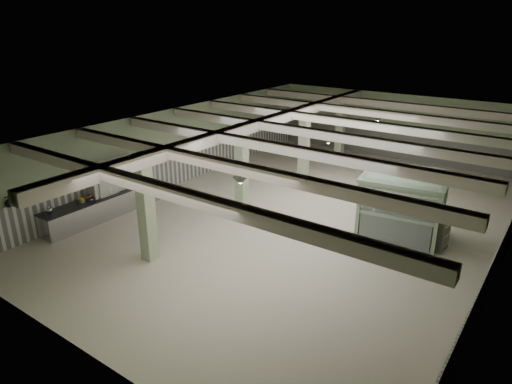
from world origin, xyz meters
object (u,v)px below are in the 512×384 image
Objects in this scene: prep_counter at (103,206)px; filing_cabinet at (440,229)px; walkin_cooler at (116,186)px; guard_booth at (404,194)px.

prep_counter is 12.56m from filing_cabinet.
prep_counter is 2.24× the size of walkin_cooler.
walkin_cooler is at bearing 96.43° from prep_counter.
prep_counter is 1.65× the size of guard_booth.
walkin_cooler reaches higher than filing_cabinet.
walkin_cooler reaches higher than prep_counter.
guard_booth is at bearing 27.39° from prep_counter.
filing_cabinet is (11.54, 4.94, 0.27)m from prep_counter.
prep_counter is at bearing -160.20° from guard_booth.
filing_cabinet reaches higher than prep_counter.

